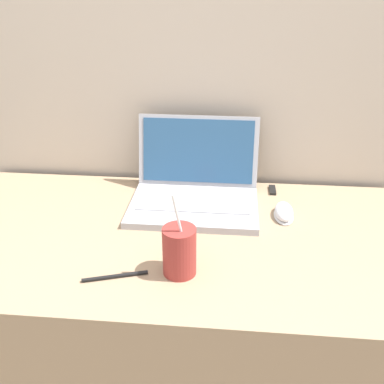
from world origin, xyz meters
TOP-DOWN VIEW (x-y plane):
  - wall_back at (0.00, 0.72)m, footprint 7.00×0.04m
  - desk at (0.00, 0.34)m, footprint 1.31×0.68m
  - laptop at (0.04, 0.53)m, footprint 0.37×0.31m
  - drink_cup at (0.04, 0.18)m, footprint 0.08×0.08m
  - computer_mouse at (0.30, 0.46)m, footprint 0.06×0.11m
  - usb_stick at (0.28, 0.62)m, footprint 0.02×0.06m
  - pen at (-0.11, 0.14)m, footprint 0.15×0.05m

SIDE VIEW (x-z plane):
  - desk at x=0.00m, z-range 0.00..0.78m
  - usb_stick at x=0.28m, z-range 0.78..0.79m
  - pen at x=-0.11m, z-range 0.78..0.79m
  - computer_mouse at x=0.30m, z-range 0.78..0.81m
  - laptop at x=0.04m, z-range 0.71..0.94m
  - drink_cup at x=0.04m, z-range 0.73..0.95m
  - wall_back at x=0.00m, z-range 0.00..2.50m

